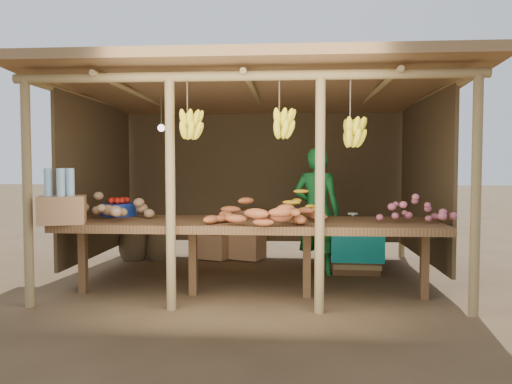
{
  "coord_description": "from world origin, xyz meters",
  "views": [
    {
      "loc": [
        0.45,
        -6.12,
        1.37
      ],
      "look_at": [
        0.0,
        0.0,
        1.05
      ],
      "focal_mm": 35.0,
      "sensor_mm": 36.0,
      "label": 1
    }
  ],
  "objects": [
    {
      "name": "ground",
      "position": [
        0.0,
        0.0,
        0.0
      ],
      "size": [
        60.0,
        60.0,
        0.0
      ],
      "primitive_type": "plane",
      "color": "brown",
      "rests_on": "ground"
    },
    {
      "name": "stall_structure",
      "position": [
        0.02,
        0.01,
        1.92
      ],
      "size": [
        4.7,
        3.5,
        2.43
      ],
      "color": "#977D4E",
      "rests_on": "ground"
    },
    {
      "name": "counter",
      "position": [
        0.0,
        -0.95,
        0.74
      ],
      "size": [
        3.9,
        1.05,
        0.8
      ],
      "color": "brown",
      "rests_on": "ground"
    },
    {
      "name": "potato_heap",
      "position": [
        -1.55,
        -1.04,
        0.99
      ],
      "size": [
        1.18,
        0.77,
        0.37
      ],
      "primitive_type": null,
      "rotation": [
        0.0,
        0.0,
        0.08
      ],
      "color": "#94714C",
      "rests_on": "counter"
    },
    {
      "name": "sweet_potato_heap",
      "position": [
        0.2,
        -1.21,
        0.98
      ],
      "size": [
        1.14,
        0.71,
        0.36
      ],
      "primitive_type": null,
      "rotation": [
        0.0,
        0.0,
        0.03
      ],
      "color": "#A8532B",
      "rests_on": "counter"
    },
    {
      "name": "onion_heap",
      "position": [
        1.67,
        -1.06,
        0.98
      ],
      "size": [
        0.79,
        0.48,
        0.36
      ],
      "primitive_type": null,
      "rotation": [
        0.0,
        0.0,
        -0.01
      ],
      "color": "#B95969",
      "rests_on": "counter"
    },
    {
      "name": "banana_pile",
      "position": [
        0.53,
        -0.78,
        0.97
      ],
      "size": [
        0.56,
        0.37,
        0.34
      ],
      "primitive_type": null,
      "rotation": [
        0.0,
        0.0,
        -0.1
      ],
      "color": "yellow",
      "rests_on": "counter"
    },
    {
      "name": "tomato_basin",
      "position": [
        -1.54,
        -0.54,
        0.89
      ],
      "size": [
        0.4,
        0.4,
        0.21
      ],
      "rotation": [
        0.0,
        0.0,
        -0.26
      ],
      "color": "navy",
      "rests_on": "counter"
    },
    {
      "name": "bottle_box",
      "position": [
        -1.83,
        -1.36,
        1.01
      ],
      "size": [
        0.52,
        0.47,
        0.55
      ],
      "color": "#A27248",
      "rests_on": "counter"
    },
    {
      "name": "vendor",
      "position": [
        0.75,
        0.21,
        0.8
      ],
      "size": [
        0.65,
        0.5,
        1.61
      ],
      "primitive_type": "imported",
      "rotation": [
        0.0,
        0.0,
        2.94
      ],
      "color": "#176B2C",
      "rests_on": "ground"
    },
    {
      "name": "tarp_crate",
      "position": [
        1.26,
        0.35,
        0.32
      ],
      "size": [
        0.68,
        0.6,
        0.78
      ],
      "color": "brown",
      "rests_on": "ground"
    },
    {
      "name": "carton_stack",
      "position": [
        -0.37,
        1.08,
        0.32
      ],
      "size": [
        1.04,
        0.51,
        0.72
      ],
      "color": "#A27248",
      "rests_on": "ground"
    },
    {
      "name": "burlap_sacks",
      "position": [
        -1.66,
        0.95,
        0.26
      ],
      "size": [
        0.83,
        0.44,
        0.59
      ],
      "color": "#4E3C24",
      "rests_on": "ground"
    }
  ]
}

